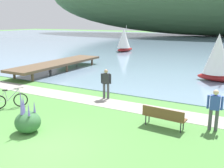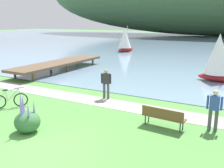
% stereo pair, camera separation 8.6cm
% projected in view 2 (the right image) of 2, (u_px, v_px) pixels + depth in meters
% --- Properties ---
extents(ground_plane, '(200.00, 200.00, 0.00)m').
position_uv_depth(ground_plane, '(43.00, 149.00, 8.97)').
color(ground_plane, '#518E42').
extents(bay_water, '(180.00, 80.00, 0.04)m').
position_uv_depth(bay_water, '(220.00, 44.00, 49.20)').
color(bay_water, '#7A99B2').
rests_on(bay_water, ground).
extents(shoreline_path, '(60.00, 1.50, 0.01)m').
position_uv_depth(shoreline_path, '(118.00, 105.00, 13.71)').
color(shoreline_path, '#A39E93').
rests_on(shoreline_path, ground).
extents(park_bench_near_camera, '(1.83, 0.61, 0.88)m').
position_uv_depth(park_bench_near_camera, '(163.00, 116.00, 10.65)').
color(park_bench_near_camera, brown).
rests_on(park_bench_near_camera, ground).
extents(bicycle_leaning_near_bench, '(1.21, 1.37, 1.01)m').
position_uv_depth(bicycle_leaning_near_bench, '(10.00, 100.00, 13.19)').
color(bicycle_leaning_near_bench, black).
rests_on(bicycle_leaning_near_bench, ground).
extents(person_at_shoreline, '(0.60, 0.29, 1.71)m').
position_uv_depth(person_at_shoreline, '(106.00, 82.00, 14.55)').
color(person_at_shoreline, '#4C4C51').
rests_on(person_at_shoreline, ground).
extents(person_on_the_grass, '(0.61, 0.26, 1.71)m').
position_uv_depth(person_on_the_grass, '(214.00, 108.00, 10.28)').
color(person_on_the_grass, '#4C4C51').
rests_on(person_on_the_grass, ground).
extents(echium_bush_mid_cluster, '(1.02, 1.02, 1.73)m').
position_uv_depth(echium_bush_mid_cluster, '(27.00, 121.00, 10.25)').
color(echium_bush_mid_cluster, '#386B3D').
rests_on(echium_bush_mid_cluster, ground).
extents(sailboat_nearest_to_shore, '(3.21, 1.92, 3.76)m').
position_uv_depth(sailboat_nearest_to_shore, '(219.00, 57.00, 18.47)').
color(sailboat_nearest_to_shore, '#B22323').
rests_on(sailboat_nearest_to_shore, bay_water).
extents(sailboat_mid_bay, '(2.25, 3.22, 3.64)m').
position_uv_depth(sailboat_mid_bay, '(125.00, 39.00, 36.48)').
color(sailboat_mid_bay, '#B22323').
rests_on(sailboat_mid_bay, bay_water).
extents(pier_dock, '(2.40, 10.00, 0.80)m').
position_uv_depth(pier_dock, '(59.00, 63.00, 22.75)').
color(pier_dock, brown).
rests_on(pier_dock, ground).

